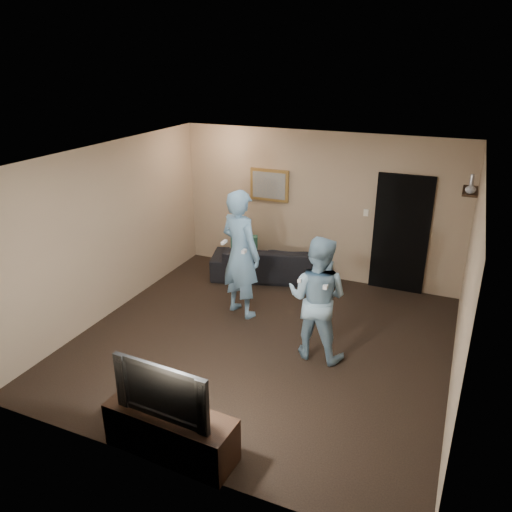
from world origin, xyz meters
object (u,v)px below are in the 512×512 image
at_px(sofa, 269,262).
at_px(wii_player_right, 317,298).
at_px(tv_console, 171,432).
at_px(wii_player_left, 241,254).
at_px(television, 167,387).

distance_m(sofa, wii_player_right, 2.64).
xyz_separation_m(sofa, wii_player_right, (1.51, -2.09, 0.55)).
relative_size(tv_console, wii_player_right, 0.81).
relative_size(sofa, wii_player_left, 1.02).
relative_size(sofa, wii_player_right, 1.20).
height_order(wii_player_left, wii_player_right, wii_player_left).
height_order(television, wii_player_left, wii_player_left).
xyz_separation_m(sofa, wii_player_left, (0.11, -1.42, 0.69)).
distance_m(television, wii_player_right, 2.43).
height_order(sofa, wii_player_right, wii_player_right).
bearing_deg(television, wii_player_left, 104.44).
distance_m(sofa, television, 4.47).
xyz_separation_m(sofa, television, (0.71, -4.39, 0.50)).
bearing_deg(wii_player_right, television, -109.26).
relative_size(tv_console, wii_player_left, 0.69).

